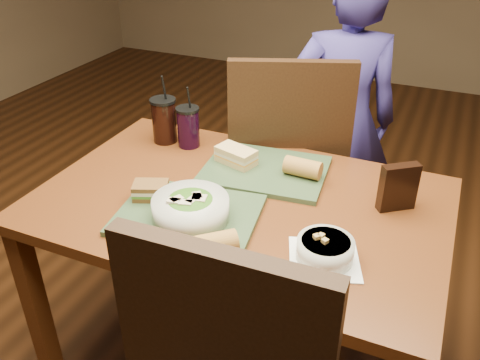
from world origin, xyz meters
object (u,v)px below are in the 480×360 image
Objects in this scene: tray_far at (265,170)px; soup_bowl at (325,250)px; dining_table at (240,222)px; baguette_far at (303,168)px; sandwich_near at (151,190)px; sandwich_far at (236,156)px; cup_berry at (188,127)px; cup_cola at (164,120)px; chip_bag at (398,187)px; baguette_near at (213,245)px; salad_bowl at (191,207)px; diner at (341,121)px; chair_far at (296,166)px; tray_near at (188,215)px.

soup_bowl is (0.32, -0.38, 0.03)m from tray_far.
dining_table is 10.36× the size of baguette_far.
dining_table is at bearing 27.73° from sandwich_near.
sandwich_far is 0.25m from cup_berry.
chip_bag is (0.91, -0.13, -0.01)m from cup_cola.
baguette_near is 0.85× the size of chip_bag.
dining_table is 3.10× the size of tray_far.
soup_bowl is 1.51× the size of sandwich_far.
cup_berry is at bearing 140.83° from dining_table.
chip_bag is (0.54, 0.33, 0.02)m from salad_bowl.
diner reaches higher than tray_far.
dining_table is at bearing -92.20° from chair_far.
salad_bowl is 0.41m from soup_bowl.
dining_table is 0.25m from salad_bowl.
sandwich_far is at bearing 53.58° from diner.
dining_table is at bearing 100.42° from baguette_near.
baguette_far is at bearing 0.29° from tray_far.
baguette_far reaches higher than sandwich_near.
sandwich_far is 0.57m from chip_bag.
sandwich_near is (-0.25, -0.13, 0.13)m from dining_table.
chair_far is 0.73m from tray_near.
baguette_far is at bearing 52.58° from dining_table.
tray_near is 3.28× the size of sandwich_near.
tray_far is at bearing -91.39° from chair_far.
sandwich_near is at bearing -152.27° from dining_table.
sandwich_near is 0.84× the size of chip_bag.
chair_far is 4.50× the size of cup_berry.
diner is at bearing 47.09° from cup_cola.
chip_bag is at bearing 68.22° from soup_bowl.
tray_near is 0.22m from baguette_near.
soup_bowl is at bearing -30.91° from cup_cola.
chair_far is at bearing 71.42° from sandwich_far.
tray_far is at bearing 86.34° from dining_table.
cup_berry is at bearing 118.32° from tray_near.
diner reaches higher than salad_bowl.
dining_table is 0.40m from soup_bowl.
sandwich_far is at bearing 138.83° from chip_bag.
baguette_near is 0.61m from chip_bag.
diner is (0.12, 0.87, 0.03)m from dining_table.
salad_bowl is at bearing -60.65° from cup_berry.
baguette_far reaches higher than sandwich_far.
tray_far is 3.28× the size of sandwich_near.
baguette_near is (-0.06, -1.18, 0.11)m from diner.
cup_berry is at bearing 34.11° from diner.
chair_far reaches higher than chip_bag.
tray_far reaches higher than dining_table.
salad_bowl reaches higher than sandwich_near.
tray_far is 0.42m from sandwich_near.
baguette_near is (0.15, -0.50, 0.00)m from sandwich_far.
chip_bag is (0.80, -0.13, -0.00)m from cup_berry.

